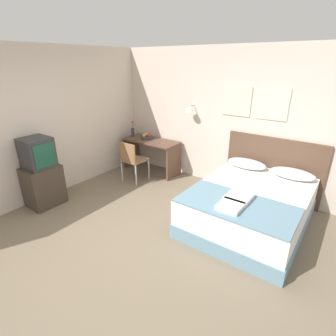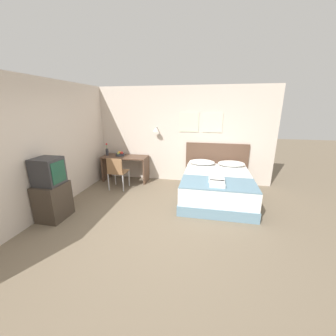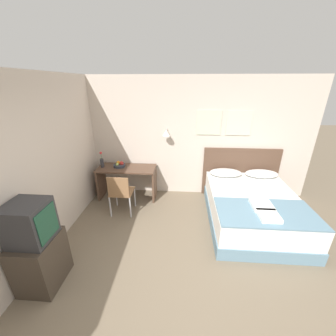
{
  "view_description": "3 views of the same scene",
  "coord_description": "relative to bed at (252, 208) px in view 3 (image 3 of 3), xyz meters",
  "views": [
    {
      "loc": [
        2.19,
        -1.98,
        2.37
      ],
      "look_at": [
        -0.17,
        1.25,
        0.73
      ],
      "focal_mm": 28.0,
      "sensor_mm": 36.0,
      "label": 1
    },
    {
      "loc": [
        0.9,
        -3.07,
        2.12
      ],
      "look_at": [
        0.03,
        1.34,
        0.76
      ],
      "focal_mm": 22.0,
      "sensor_mm": 36.0,
      "label": 2
    },
    {
      "loc": [
        -0.2,
        -1.82,
        2.49
      ],
      "look_at": [
        -0.46,
        1.79,
        0.99
      ],
      "focal_mm": 22.0,
      "sensor_mm": 36.0,
      "label": 3
    }
  ],
  "objects": [
    {
      "name": "bed",
      "position": [
        0.0,
        0.0,
        0.0
      ],
      "size": [
        1.57,
        2.05,
        0.59
      ],
      "color": "#66899E",
      "rests_on": "ground_plane"
    },
    {
      "name": "tv_stand",
      "position": [
        -3.13,
        -1.53,
        0.06
      ],
      "size": [
        0.47,
        0.57,
        0.71
      ],
      "color": "#3D3328",
      "rests_on": "ground_plane"
    },
    {
      "name": "folded_towel_near_foot",
      "position": [
        -0.03,
        -0.45,
        0.35
      ],
      "size": [
        0.32,
        0.36,
        0.06
      ],
      "color": "white",
      "rests_on": "throw_blanket"
    },
    {
      "name": "desk",
      "position": [
        -2.58,
        0.76,
        0.23
      ],
      "size": [
        1.28,
        0.56,
        0.74
      ],
      "color": "brown",
      "rests_on": "ground_plane"
    },
    {
      "name": "throw_blanket",
      "position": [
        0.0,
        -0.59,
        0.31
      ],
      "size": [
        1.52,
        0.82,
        0.02
      ],
      "color": "#66899E",
      "rests_on": "bed"
    },
    {
      "name": "folded_towel_mid_bed",
      "position": [
        -0.02,
        -0.74,
        0.35
      ],
      "size": [
        0.3,
        0.31,
        0.06
      ],
      "color": "white",
      "rests_on": "throw_blanket"
    },
    {
      "name": "wall_back",
      "position": [
        -1.13,
        1.11,
        1.04
      ],
      "size": [
        5.28,
        0.31,
        2.65
      ],
      "color": "beige",
      "rests_on": "ground_plane"
    },
    {
      "name": "fruit_bowl",
      "position": [
        -2.75,
        0.8,
        0.49
      ],
      "size": [
        0.26,
        0.26,
        0.12
      ],
      "color": "#333842",
      "rests_on": "desk"
    },
    {
      "name": "flower_vase",
      "position": [
        -3.12,
        0.75,
        0.57
      ],
      "size": [
        0.08,
        0.08,
        0.36
      ],
      "color": "#333338",
      "rests_on": "desk"
    },
    {
      "name": "pillow_right",
      "position": [
        0.38,
        0.79,
        0.37
      ],
      "size": [
        0.69,
        0.37,
        0.15
      ],
      "color": "white",
      "rests_on": "bed"
    },
    {
      "name": "ground_plane",
      "position": [
        -1.14,
        -1.59,
        -0.29
      ],
      "size": [
        24.0,
        24.0,
        0.0
      ],
      "primitive_type": "plane",
      "color": "#756651"
    },
    {
      "name": "headboard",
      "position": [
        0.0,
        1.05,
        0.28
      ],
      "size": [
        1.69,
        0.06,
        1.15
      ],
      "color": "brown",
      "rests_on": "ground_plane"
    },
    {
      "name": "desk_chair",
      "position": [
        -2.53,
        0.06,
        0.23
      ],
      "size": [
        0.44,
        0.44,
        0.87
      ],
      "color": "#8E6642",
      "rests_on": "ground_plane"
    },
    {
      "name": "pillow_left",
      "position": [
        -0.38,
        0.79,
        0.37
      ],
      "size": [
        0.69,
        0.37,
        0.15
      ],
      "color": "white",
      "rests_on": "bed"
    },
    {
      "name": "television",
      "position": [
        -3.12,
        -1.53,
        0.67
      ],
      "size": [
        0.46,
        0.43,
        0.51
      ],
      "color": "#2D2D30",
      "rests_on": "tv_stand"
    }
  ]
}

